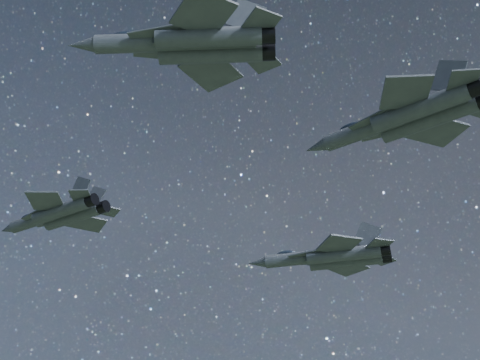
# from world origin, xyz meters

# --- Properties ---
(jet_lead) EXTENTS (16.97, 11.33, 4.30)m
(jet_lead) POSITION_xyz_m (-24.27, 1.34, 152.02)
(jet_lead) COLOR #343A41
(jet_left) EXTENTS (19.52, 13.80, 4.95)m
(jet_left) POSITION_xyz_m (5.92, 18.05, 151.02)
(jet_left) COLOR #343A41
(jet_right) EXTENTS (16.84, 11.66, 4.23)m
(jet_right) POSITION_xyz_m (-0.93, -24.83, 151.03)
(jet_right) COLOR #343A41
(jet_slot) EXTENTS (19.82, 13.05, 5.09)m
(jet_slot) POSITION_xyz_m (15.75, -6.33, 154.67)
(jet_slot) COLOR #343A41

